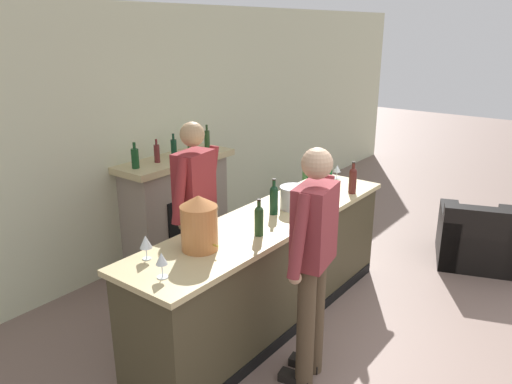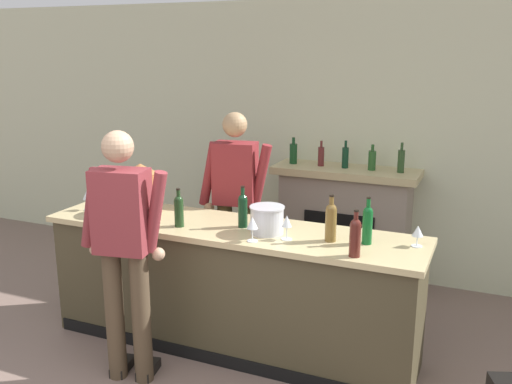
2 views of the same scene
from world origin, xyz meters
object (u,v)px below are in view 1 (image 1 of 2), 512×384
Objects in this scene: copper_dispenser at (199,223)px; wine_bottle_burgundy_dark at (320,180)px; armchair_black at (479,241)px; wine_bottle_rose_blush at (329,173)px; potted_plant_corner at (313,185)px; wine_bottle_port_short at (259,219)px; person_customer at (313,259)px; wine_glass_by_dispenser at (312,192)px; ice_bucket_steel at (294,198)px; wine_glass_near_bucket at (162,260)px; wine_glass_front_right at (337,169)px; wine_glass_front_left at (146,242)px; wine_bottle_cabernet_heavy at (353,179)px; wine_bottle_chardonnay_pale at (274,198)px; fireplace_stone at (177,206)px; person_bartender at (196,211)px; wine_glass_back_row at (313,200)px.

wine_bottle_burgundy_dark is (1.59, -0.06, -0.06)m from copper_dispenser.
armchair_black is 1.96m from wine_bottle_rose_blush.
potted_plant_corner is 2.47m from wine_bottle_burgundy_dark.
person_customer is at bearing -100.87° from wine_bottle_port_short.
ice_bucket_steel is at bearing 156.68° from wine_glass_by_dispenser.
wine_glass_near_bucket is 1.18× the size of wine_glass_front_right.
potted_plant_corner is 4.73× the size of wine_glass_front_right.
wine_glass_front_left is (-0.70, 0.92, 0.12)m from person_customer.
wine_bottle_cabernet_heavy is at bearing -140.12° from potted_plant_corner.
ice_bucket_steel is (1.12, -0.07, -0.11)m from copper_dispenser.
wine_bottle_chardonnay_pale reaches higher than potted_plant_corner.
fireplace_stone is 8.16× the size of wine_glass_front_left.
wine_bottle_burgundy_dark is at bearing -31.78° from person_bartender.
fireplace_stone is 5.69× the size of ice_bucket_steel.
wine_bottle_burgundy_dark is 1.90× the size of wine_glass_near_bucket.
potted_plant_corner is at bearing 39.88° from wine_bottle_cabernet_heavy.
person_customer is 1.65m from wine_bottle_rose_blush.
wine_bottle_port_short is at bearing 79.13° from person_customer.
ice_bucket_steel is 1.49m from wine_glass_front_left.
wine_bottle_port_short is 2.00× the size of wine_glass_front_right.
copper_dispenser reaches higher than wine_glass_by_dispenser.
potted_plant_corner is at bearing 32.00° from wine_bottle_burgundy_dark.
person_bartender is 0.70m from wine_bottle_chardonnay_pale.
wine_glass_front_left is (-1.93, 0.24, -0.02)m from wine_bottle_burgundy_dark.
wine_glass_front_right is at bearing 7.54° from ice_bucket_steel.
wine_glass_near_bucket is at bearing -176.06° from wine_bottle_chardonnay_pale.
wine_bottle_port_short is at bearing -114.67° from fireplace_stone.
wine_bottle_burgundy_dark is 1.00× the size of wine_bottle_rose_blush.
armchair_black is 2.98m from wine_bottle_port_short.
armchair_black is 1.52× the size of potted_plant_corner.
person_customer is 7.01× the size of ice_bucket_steel.
potted_plant_corner is 2.10× the size of wine_bottle_burgundy_dark.
wine_glass_by_dispenser is at bearing -23.32° from ice_bucket_steel.
copper_dispenser is at bearing 12.82° from wine_glass_near_bucket.
wine_bottle_port_short is at bearing -172.83° from wine_bottle_rose_blush.
wine_glass_back_row reaches higher than potted_plant_corner.
wine_glass_back_row is at bearing -160.24° from wine_bottle_rose_blush.
wine_glass_by_dispenser is at bearing -149.65° from potted_plant_corner.
wine_glass_by_dispenser is (-0.52, 0.14, -0.02)m from wine_bottle_cabernet_heavy.
person_customer is 12.04× the size of wine_glass_front_right.
wine_glass_front_left reaches higher than wine_glass_near_bucket.
person_customer is at bearing -151.38° from wine_bottle_burgundy_dark.
fireplace_stone is 4.35× the size of wine_bottle_burgundy_dark.
wine_bottle_rose_blush is (1.48, 0.72, 0.14)m from person_customer.
person_customer reaches higher than copper_dispenser.
potted_plant_corner is (2.30, -0.40, -0.26)m from fireplace_stone.
copper_dispenser is 1.31m from wine_glass_by_dispenser.
ice_bucket_steel is at bearing -152.95° from potted_plant_corner.
armchair_black is at bearing -37.09° from wine_bottle_burgundy_dark.
wine_glass_by_dispenser is at bearing 2.59° from wine_bottle_port_short.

